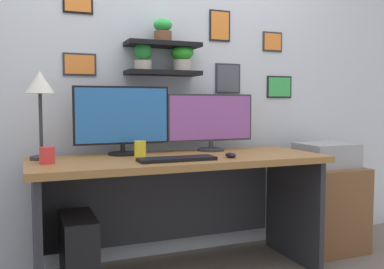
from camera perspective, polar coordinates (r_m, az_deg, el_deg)
back_wall_assembly at (r=3.00m, az=-4.56°, el=9.55°), size 4.40×0.24×2.70m
desk at (r=2.68m, az=-2.06°, el=-7.18°), size 1.77×0.68×0.75m
monitor_left at (r=2.70m, az=-9.32°, el=2.11°), size 0.60×0.18×0.43m
monitor_right at (r=2.89m, az=2.50°, el=1.86°), size 0.62×0.18×0.38m
keyboard at (r=2.40m, az=-2.03°, el=-3.29°), size 0.44×0.14×0.02m
computer_mouse at (r=2.54m, az=5.18°, el=-2.77°), size 0.06×0.09×0.03m
desk_lamp at (r=2.58m, az=-19.66°, el=5.58°), size 0.16×0.16×0.51m
coffee_mug at (r=2.41m, az=-18.80°, el=-2.65°), size 0.08×0.08×0.09m
pen_cup at (r=2.55m, az=-6.95°, el=-1.97°), size 0.07×0.07×0.10m
drawer_cabinet at (r=3.35m, az=17.31°, el=-9.25°), size 0.44×0.50×0.61m
printer at (r=3.28m, az=17.46°, el=-2.61°), size 0.38×0.34×0.17m
computer_tower_left at (r=2.57m, az=-14.91°, el=-15.26°), size 0.18×0.40×0.44m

